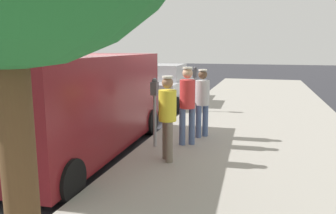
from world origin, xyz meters
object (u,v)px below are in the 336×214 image
object	(u,v)px
pedestrian_in_red	(187,101)
parked_sedan_ahead	(163,87)
parking_meter_near	(155,100)
parked_van	(79,103)
pedestrian_in_gray	(202,99)
pedestrian_in_yellow	(167,113)
parking_meter_far	(195,81)

from	to	relation	value
pedestrian_in_red	parked_sedan_ahead	world-z (taller)	pedestrian_in_red
parking_meter_near	parked_van	xyz separation A→B (m)	(-1.50, -0.60, -0.03)
pedestrian_in_gray	pedestrian_in_yellow	size ratio (longest dim) A/B	1.01
parking_meter_far	pedestrian_in_gray	distance (m)	3.41
pedestrian_in_gray	pedestrian_in_yellow	bearing A→B (deg)	-99.75
pedestrian_in_gray	parked_van	world-z (taller)	parked_van
parking_meter_near	pedestrian_in_yellow	size ratio (longest dim) A/B	0.93
pedestrian_in_yellow	parked_van	xyz separation A→B (m)	(-2.03, 0.22, 0.07)
parking_meter_near	pedestrian_in_red	bearing A→B (deg)	27.14
parking_meter_near	parked_van	distance (m)	1.62
pedestrian_in_yellow	pedestrian_in_gray	bearing A→B (deg)	80.25
pedestrian_in_yellow	parked_van	distance (m)	2.04
parking_meter_far	parking_meter_near	bearing A→B (deg)	-90.00
parking_meter_far	pedestrian_in_red	xyz separation A→B (m)	(0.65, -4.05, -0.03)
pedestrian_in_red	parked_van	size ratio (longest dim) A/B	0.33
pedestrian_in_red	parked_sedan_ahead	xyz separation A→B (m)	(-2.27, 5.65, -0.40)
pedestrian_in_yellow	parked_sedan_ahead	bearing A→B (deg)	107.52
parking_meter_near	parked_sedan_ahead	bearing A→B (deg)	105.17
pedestrian_in_gray	parked_sedan_ahead	bearing A→B (deg)	116.77
parking_meter_near	pedestrian_in_red	size ratio (longest dim) A/B	0.87
parking_meter_near	parking_meter_far	world-z (taller)	same
parked_van	parked_sedan_ahead	size ratio (longest dim) A/B	1.18
parked_sedan_ahead	parking_meter_far	bearing A→B (deg)	-44.58
pedestrian_in_gray	pedestrian_in_red	size ratio (longest dim) A/B	0.95
parking_meter_far	parked_van	world-z (taller)	parked_van
pedestrian_in_gray	parked_sedan_ahead	world-z (taller)	pedestrian_in_gray
parking_meter_near	pedestrian_in_gray	xyz separation A→B (m)	(0.85, 1.08, -0.09)
parking_meter_far	parked_van	xyz separation A→B (m)	(-1.50, -4.98, -0.03)
parking_meter_near	pedestrian_in_yellow	bearing A→B (deg)	-57.30
parking_meter_far	pedestrian_in_red	world-z (taller)	pedestrian_in_red
pedestrian_in_gray	parking_meter_far	bearing A→B (deg)	104.45
parked_van	parking_meter_near	bearing A→B (deg)	21.79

